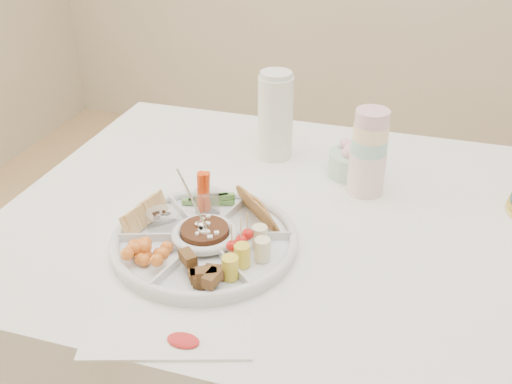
% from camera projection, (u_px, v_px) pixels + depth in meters
% --- Properties ---
extents(dining_table, '(1.52, 1.02, 0.76)m').
position_uv_depth(dining_table, '(330.00, 343.00, 1.47)').
color(dining_table, white).
rests_on(dining_table, floor).
extents(party_tray, '(0.48, 0.48, 0.04)m').
position_uv_depth(party_tray, '(205.00, 237.00, 1.18)').
color(party_tray, white).
rests_on(party_tray, dining_table).
extents(bean_dip, '(0.12, 0.12, 0.04)m').
position_uv_depth(bean_dip, '(205.00, 234.00, 1.17)').
color(bean_dip, black).
rests_on(bean_dip, party_tray).
extents(tortillas, '(0.13, 0.13, 0.06)m').
position_uv_depth(tortillas, '(259.00, 211.00, 1.22)').
color(tortillas, '#A76737').
rests_on(tortillas, party_tray).
extents(carrot_cucumber, '(0.14, 0.14, 0.10)m').
position_uv_depth(carrot_cucumber, '(207.00, 188.00, 1.27)').
color(carrot_cucumber, '#E9420D').
rests_on(carrot_cucumber, party_tray).
extents(pita_raisins, '(0.13, 0.13, 0.05)m').
position_uv_depth(pita_raisins, '(154.00, 212.00, 1.22)').
color(pita_raisins, tan).
rests_on(pita_raisins, party_tray).
extents(cherries, '(0.14, 0.14, 0.05)m').
position_uv_depth(cherries, '(145.00, 251.00, 1.11)').
color(cherries, orange).
rests_on(cherries, party_tray).
extents(granola_chunks, '(0.13, 0.13, 0.05)m').
position_uv_depth(granola_chunks, '(201.00, 272.00, 1.06)').
color(granola_chunks, brown).
rests_on(granola_chunks, party_tray).
extents(banana_tomato, '(0.13, 0.13, 0.08)m').
position_uv_depth(banana_tomato, '(260.00, 240.00, 1.10)').
color(banana_tomato, '#F0DA72').
rests_on(banana_tomato, party_tray).
extents(cup_stack, '(0.09, 0.09, 0.24)m').
position_uv_depth(cup_stack, '(369.00, 146.00, 1.32)').
color(cup_stack, silver).
rests_on(cup_stack, dining_table).
extents(thermos, '(0.11, 0.11, 0.24)m').
position_uv_depth(thermos, '(275.00, 115.00, 1.48)').
color(thermos, silver).
rests_on(thermos, dining_table).
extents(flower_bowl, '(0.12, 0.12, 0.09)m').
position_uv_depth(flower_bowl, '(353.00, 159.00, 1.43)').
color(flower_bowl, '#9CD3B4').
rests_on(flower_bowl, dining_table).
extents(placemat, '(0.30, 0.18, 0.01)m').
position_uv_depth(placemat, '(167.00, 339.00, 0.96)').
color(placemat, white).
rests_on(placemat, dining_table).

